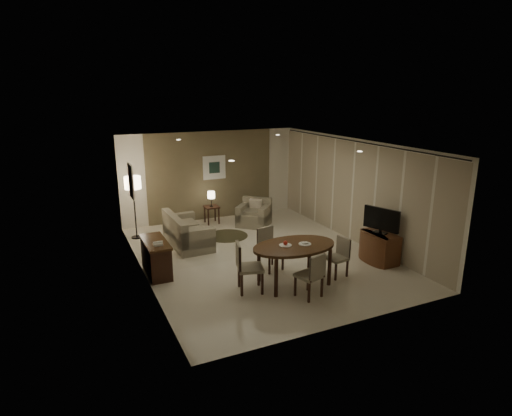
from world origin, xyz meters
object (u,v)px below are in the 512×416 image
sofa (188,230)px  console_desk (156,257)px  tv_cabinet (380,247)px  chair_left (250,267)px  floor_lamp (135,208)px  chair_far (271,250)px  armchair (254,213)px  chair_right (336,258)px  chair_near (309,275)px  side_table (212,215)px  dining_table (294,264)px

sofa → console_desk: bearing=140.4°
tv_cabinet → chair_left: size_ratio=0.89×
floor_lamp → sofa: bearing=-44.7°
chair_far → sofa: bearing=106.7°
chair_left → floor_lamp: size_ratio=0.60×
console_desk → floor_lamp: 2.61m
sofa → armchair: size_ratio=1.98×
chair_right → floor_lamp: 5.57m
chair_left → armchair: bearing=-10.4°
chair_near → chair_far: 1.47m
chair_near → chair_far: bearing=-102.6°
chair_right → side_table: chair_right is taller
side_table → dining_table: bearing=-87.7°
console_desk → sofa: 1.85m
armchair → chair_right: bearing=-45.6°
tv_cabinet → chair_right: bearing=-169.7°
chair_near → console_desk: bearing=-59.2°
chair_near → armchair: 4.65m
chair_near → chair_left: chair_left is taller
chair_far → armchair: (0.99, 3.09, -0.08)m
console_desk → tv_cabinet: console_desk is taller
chair_left → chair_right: 1.97m
dining_table → chair_right: (1.01, -0.08, 0.00)m
chair_near → dining_table: bearing=-108.8°
chair_right → armchair: size_ratio=0.95×
chair_near → floor_lamp: size_ratio=0.53×
tv_cabinet → floor_lamp: floor_lamp is taller
chair_right → chair_left: bearing=-103.1°
console_desk → side_table: size_ratio=2.27×
side_table → floor_lamp: 2.40m
console_desk → chair_right: (3.49, -1.75, 0.04)m
chair_near → chair_far: chair_far is taller
chair_far → side_table: chair_far is taller
console_desk → sofa: (1.13, 1.46, 0.04)m
dining_table → chair_left: (-0.96, 0.05, 0.09)m
sofa → chair_right: bearing=-145.5°
console_desk → side_table: (2.30, 2.97, -0.11)m
tv_cabinet → side_table: bearing=120.1°
tv_cabinet → chair_right: (-1.40, -0.25, 0.07)m
console_desk → side_table: console_desk is taller
armchair → side_table: (-1.06, 0.73, -0.13)m
armchair → floor_lamp: size_ratio=0.52×
chair_near → armchair: (0.91, 4.56, -0.06)m
chair_near → chair_right: (1.04, 0.57, -0.03)m
chair_far → side_table: bearing=79.6°
dining_table → chair_near: size_ratio=1.97×
chair_right → side_table: size_ratio=1.59×
chair_near → chair_left: bearing=-52.7°
dining_table → chair_near: chair_near is taller
chair_left → sofa: bearing=22.3°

